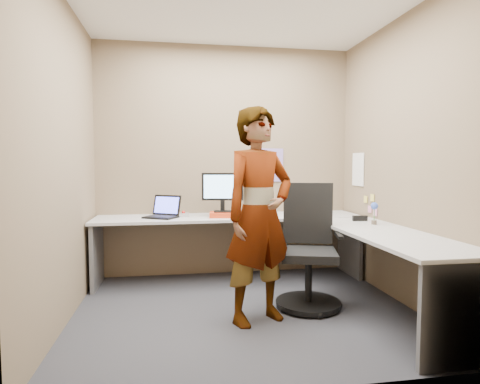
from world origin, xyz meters
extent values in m
plane|color=#2A2A2F|center=(0.00, 0.00, 0.00)|extent=(3.00, 3.00, 0.00)
plane|color=brown|center=(0.00, 1.30, 1.35)|extent=(3.00, 0.00, 3.00)
plane|color=brown|center=(1.50, 0.00, 1.35)|extent=(0.00, 2.70, 2.70)
plane|color=brown|center=(-1.50, 0.00, 1.35)|extent=(0.00, 2.70, 2.70)
plane|color=white|center=(0.00, 0.00, 2.70)|extent=(3.00, 3.00, 0.00)
cube|color=#B6B6B6|center=(0.00, 0.98, 0.71)|extent=(2.96, 0.65, 0.03)
cube|color=#B6B6B6|center=(1.18, -0.32, 0.71)|extent=(0.65, 1.91, 0.03)
cube|color=#59595B|center=(-1.44, 0.98, 0.35)|extent=(0.04, 0.60, 0.70)
cube|color=#59595B|center=(1.44, 0.98, 0.35)|extent=(0.04, 0.60, 0.70)
cube|color=#59595B|center=(1.18, -1.24, 0.35)|extent=(0.60, 0.04, 0.70)
cube|color=red|center=(-0.09, 0.89, 0.76)|extent=(0.31, 0.25, 0.06)
cube|color=black|center=(-0.09, 0.89, 0.79)|extent=(0.21, 0.16, 0.01)
cube|color=black|center=(-0.09, 0.91, 0.86)|extent=(0.05, 0.04, 0.11)
cube|color=black|center=(-0.09, 0.91, 1.07)|extent=(0.45, 0.10, 0.30)
cube|color=#8ECAF6|center=(-0.09, 0.89, 1.07)|extent=(0.40, 0.06, 0.26)
cube|color=black|center=(-0.76, 0.93, 0.74)|extent=(0.41, 0.38, 0.02)
cube|color=black|center=(-0.70, 1.03, 0.86)|extent=(0.32, 0.23, 0.22)
cube|color=#505CFF|center=(-0.70, 1.03, 0.86)|extent=(0.28, 0.20, 0.18)
cube|color=#B7B7BC|center=(-0.52, 0.97, 0.75)|extent=(0.12, 0.08, 0.04)
sphere|color=red|center=(-0.52, 0.96, 0.78)|extent=(0.04, 0.04, 0.04)
cone|color=white|center=(-0.05, 0.91, 0.76)|extent=(0.10, 0.10, 0.06)
cube|color=black|center=(1.26, 0.36, 0.76)|extent=(0.15, 0.05, 0.05)
cylinder|color=brown|center=(1.28, 0.12, 0.75)|extent=(0.05, 0.05, 0.04)
cylinder|color=#338C3F|center=(1.28, 0.12, 0.84)|extent=(0.01, 0.01, 0.14)
sphere|color=blue|center=(1.28, 0.12, 0.91)|extent=(0.07, 0.07, 0.07)
cube|color=#846BB7|center=(0.55, 1.29, 1.30)|extent=(0.30, 0.01, 0.40)
cube|color=white|center=(1.49, 0.90, 1.25)|extent=(0.01, 0.28, 0.38)
cube|color=#F2E059|center=(1.49, 0.55, 0.95)|extent=(0.01, 0.07, 0.07)
cube|color=pink|center=(1.49, 0.60, 0.82)|extent=(0.01, 0.07, 0.07)
cube|color=pink|center=(1.49, 0.48, 0.80)|extent=(0.01, 0.07, 0.07)
cube|color=#F2E059|center=(1.49, 0.70, 0.92)|extent=(0.01, 0.07, 0.07)
cylinder|color=black|center=(0.58, -0.02, 0.04)|extent=(0.59, 0.59, 0.04)
cylinder|color=black|center=(0.58, -0.02, 0.27)|extent=(0.06, 0.06, 0.42)
cube|color=black|center=(0.58, -0.02, 0.50)|extent=(0.60, 0.60, 0.07)
cube|color=black|center=(0.65, 0.20, 0.84)|extent=(0.46, 0.18, 0.58)
cube|color=black|center=(0.33, 0.05, 0.67)|extent=(0.13, 0.32, 0.03)
cube|color=black|center=(0.84, -0.09, 0.67)|extent=(0.13, 0.32, 0.03)
imported|color=#999399|center=(0.07, -0.24, 0.89)|extent=(0.77, 0.66, 1.78)
camera|label=1|loc=(-0.62, -3.45, 1.31)|focal=30.00mm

